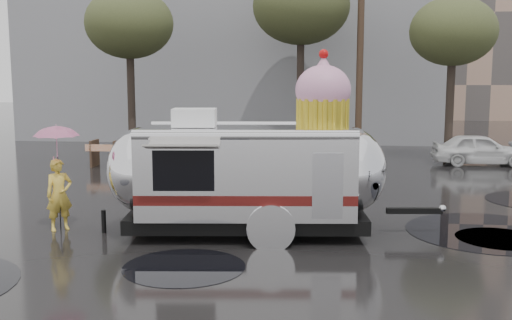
# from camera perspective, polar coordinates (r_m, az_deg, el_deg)

# --- Properties ---
(ground) EXTENTS (120.00, 120.00, 0.00)m
(ground) POSITION_cam_1_polar(r_m,az_deg,el_deg) (12.01, 1.10, -8.42)
(ground) COLOR black
(ground) RESTS_ON ground
(puddles) EXTENTS (15.60, 11.32, 0.01)m
(puddles) POSITION_cam_1_polar(r_m,az_deg,el_deg) (12.86, 6.87, -7.33)
(puddles) COLOR black
(puddles) RESTS_ON ground
(grey_building) EXTENTS (22.00, 12.00, 13.00)m
(grey_building) POSITION_cam_1_polar(r_m,az_deg,el_deg) (35.96, -1.64, 13.02)
(grey_building) COLOR slate
(grey_building) RESTS_ON ground
(utility_pole) EXTENTS (1.60, 0.28, 9.00)m
(utility_pole) POSITION_cam_1_polar(r_m,az_deg,el_deg) (25.53, 9.90, 10.69)
(utility_pole) COLOR #473323
(utility_pole) RESTS_ON ground
(tree_left) EXTENTS (3.64, 3.64, 6.95)m
(tree_left) POSITION_cam_1_polar(r_m,az_deg,el_deg) (25.85, -11.98, 12.53)
(tree_left) COLOR #382D26
(tree_left) RESTS_ON ground
(tree_mid) EXTENTS (4.20, 4.20, 8.03)m
(tree_mid) POSITION_cam_1_polar(r_m,az_deg,el_deg) (26.64, 4.32, 14.39)
(tree_mid) COLOR #382D26
(tree_mid) RESTS_ON ground
(tree_right) EXTENTS (3.36, 3.36, 6.42)m
(tree_right) POSITION_cam_1_polar(r_m,az_deg,el_deg) (25.00, 18.25, 11.47)
(tree_right) COLOR #382D26
(tree_right) RESTS_ON ground
(barricade_row) EXTENTS (4.30, 0.80, 1.00)m
(barricade_row) POSITION_cam_1_polar(r_m,az_deg,el_deg) (22.62, -10.56, 0.62)
(barricade_row) COLOR #473323
(barricade_row) RESTS_ON ground
(airstream_trailer) EXTENTS (7.46, 3.32, 4.03)m
(airstream_trailer) POSITION_cam_1_polar(r_m,az_deg,el_deg) (12.84, -0.47, -0.87)
(airstream_trailer) COLOR silver
(airstream_trailer) RESTS_ON ground
(person_left) EXTENTS (0.68, 0.67, 1.59)m
(person_left) POSITION_cam_1_polar(r_m,az_deg,el_deg) (13.91, -18.23, -3.17)
(person_left) COLOR yellow
(person_left) RESTS_ON ground
(umbrella_pink) EXTENTS (1.19, 1.19, 2.36)m
(umbrella_pink) POSITION_cam_1_polar(r_m,az_deg,el_deg) (13.74, -18.45, 1.58)
(umbrella_pink) COLOR #FE99C9
(umbrella_pink) RESTS_ON ground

